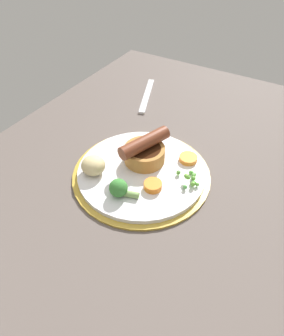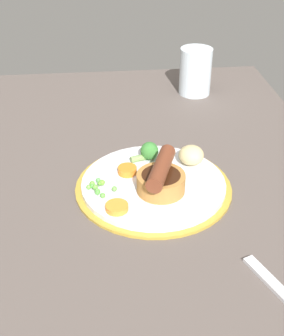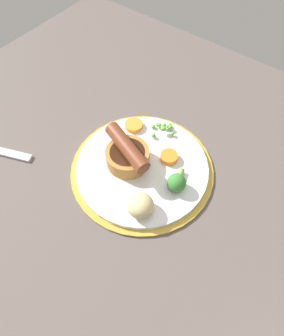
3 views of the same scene
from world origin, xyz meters
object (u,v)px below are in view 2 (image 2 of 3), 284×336
Objects in this scene: dinner_plate at (153,186)px; carrot_slice_0 at (117,207)px; sausage_pudding at (161,179)px; pea_pile at (100,187)px; drinking_glass at (195,71)px; broccoli_floret_near at (148,152)px; carrot_slice_2 at (126,170)px; potato_chunk_0 at (191,155)px.

dinner_plate is 10.01cm from carrot_slice_0.
dinner_plate is 2.42× the size of sausage_pudding.
pea_pile is 1.40× the size of carrot_slice_0.
drinking_glass is at bearing -178.53° from sausage_pudding.
broccoli_floret_near reaches higher than carrot_slice_2.
pea_pile is at bearing -30.30° from drinking_glass.
sausage_pudding is 10.42cm from pea_pile.
potato_chunk_0 is at bearing -12.23° from drinking_glass.
carrot_slice_2 is (2.12, -12.06, -1.15)cm from potato_chunk_0.
pea_pile reaches higher than carrot_slice_0.
broccoli_floret_near is 6.39cm from carrot_slice_2.
pea_pile is (1.84, -9.38, 1.72)cm from dinner_plate.
sausage_pudding reaches higher than broccoli_floret_near.
broccoli_floret_near is 1.47× the size of carrot_slice_0.
sausage_pudding is 2.08× the size of broccoli_floret_near.
drinking_glass reaches higher than carrot_slice_0.
carrot_slice_2 reaches higher than dinner_plate.
sausage_pudding is at bearing -101.77° from broccoli_floret_near.
potato_chunk_0 reaches higher than carrot_slice_0.
pea_pile is at bearing -74.99° from sausage_pudding.
carrot_slice_2 is at bearing -125.19° from dinner_plate.
broccoli_floret_near is 0.48× the size of drinking_glass.
pea_pile is at bearing -78.87° from dinner_plate.
carrot_slice_0 is at bearing -43.05° from dinner_plate.
potato_chunk_0 reaches higher than dinner_plate.
drinking_glass is at bearing 167.77° from potato_chunk_0.
pea_pile is (-0.87, -10.27, -1.55)cm from sausage_pudding.
pea_pile is 1.11× the size of potato_chunk_0.
sausage_pudding is at bearing -18.40° from drinking_glass.
broccoli_floret_near is 7.99cm from potato_chunk_0.
potato_chunk_0 reaches higher than pea_pile.
broccoli_floret_near is at bearing -107.23° from potato_chunk_0.
pea_pile is 7.00cm from carrot_slice_2.
potato_chunk_0 is (2.37, 7.63, 0.18)cm from broccoli_floret_near.
carrot_slice_0 is (7.26, -6.78, 1.31)cm from dinner_plate.
drinking_glass is (-32.41, 15.17, 2.67)cm from broccoli_floret_near.
pea_pile is at bearing -44.30° from carrot_slice_2.
pea_pile is 0.95× the size of broccoli_floret_near.
broccoli_floret_near reaches higher than carrot_slice_0.
drinking_glass is at bearing 149.70° from pea_pile.
broccoli_floret_near is at bearing 135.32° from carrot_slice_2.
potato_chunk_0 reaches higher than carrot_slice_2.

